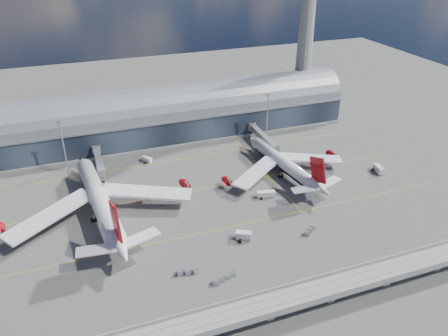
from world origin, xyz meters
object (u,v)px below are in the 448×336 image
object	(u,v)px
floodlight_mast_left	(63,145)
cargo_train_1	(225,278)
airliner_right	(284,164)
service_truck_2	(266,194)
service_truck_3	(378,169)
cargo_train_2	(310,230)
floodlight_mast_right	(267,116)
service_truck_1	(244,236)
cargo_train_0	(188,272)
airliner_left	(100,202)
service_truck_5	(147,159)
service_truck_4	(286,167)
control_tower	(307,26)

from	to	relation	value
floodlight_mast_left	cargo_train_1	world-z (taller)	floodlight_mast_left
airliner_right	service_truck_2	world-z (taller)	airliner_right
service_truck_3	cargo_train_2	world-z (taller)	service_truck_3
floodlight_mast_right	service_truck_2	distance (m)	57.18
airliner_right	service_truck_1	xyz separation A→B (m)	(-35.33, -37.96, -3.55)
floodlight_mast_left	service_truck_2	size ratio (longest dim) A/B	3.29
cargo_train_2	airliner_right	bearing A→B (deg)	18.79
cargo_train_0	cargo_train_1	xyz separation A→B (m)	(10.31, -6.74, -0.10)
service_truck_2	floodlight_mast_left	bearing A→B (deg)	69.63
floodlight_mast_left	floodlight_mast_right	size ratio (longest dim) A/B	1.00
service_truck_2	airliner_left	bearing A→B (deg)	95.47
cargo_train_0	service_truck_3	bearing A→B (deg)	-83.34
service_truck_2	cargo_train_2	world-z (taller)	service_truck_2
floodlight_mast_left	service_truck_5	bearing A→B (deg)	-3.90
service_truck_4	cargo_train_1	size ratio (longest dim) A/B	0.58
floodlight_mast_right	service_truck_2	xyz separation A→B (m)	(-23.61, -50.63, -12.21)
control_tower	service_truck_3	distance (m)	91.89
airliner_left	service_truck_3	distance (m)	123.51
service_truck_1	service_truck_3	xyz separation A→B (m)	(76.99, 24.59, -0.00)
service_truck_5	cargo_train_0	distance (m)	81.78
airliner_left	control_tower	bearing A→B (deg)	23.41
floodlight_mast_left	airliner_left	xyz separation A→B (m)	(10.70, -41.76, -6.81)
service_truck_5	cargo_train_2	distance (m)	88.38
control_tower	service_truck_1	bearing A→B (deg)	-127.54
service_truck_3	service_truck_5	distance (m)	108.41
service_truck_2	service_truck_4	bearing A→B (deg)	-32.48
airliner_right	service_truck_4	distance (m)	5.42
airliner_left	airliner_right	distance (m)	81.76
service_truck_4	cargo_train_2	world-z (taller)	service_truck_4
service_truck_4	cargo_train_1	distance (m)	77.80
floodlight_mast_right	service_truck_3	distance (m)	60.82
airliner_left	service_truck_1	world-z (taller)	airliner_left
floodlight_mast_right	cargo_train_0	xyz separation A→B (m)	(-66.97, -84.18, -12.75)
airliner_left	cargo_train_1	size ratio (longest dim) A/B	8.68
service_truck_2	airliner_right	bearing A→B (deg)	-33.48
airliner_right	service_truck_5	world-z (taller)	airliner_right
cargo_train_2	control_tower	bearing A→B (deg)	6.16
control_tower	airliner_right	bearing A→B (deg)	-123.89
cargo_train_2	airliner_left	bearing A→B (deg)	95.67
floodlight_mast_left	service_truck_2	distance (m)	92.46
control_tower	service_truck_2	distance (m)	110.18
airliner_left	floodlight_mast_left	bearing A→B (deg)	98.48
floodlight_mast_left	cargo_train_2	distance (m)	113.70
service_truck_1	service_truck_3	distance (m)	80.82
service_truck_1	service_truck_5	size ratio (longest dim) A/B	1.11
control_tower	service_truck_2	world-z (taller)	control_tower
service_truck_3	service_truck_4	xyz separation A→B (m)	(-39.06, 16.45, -0.06)
floodlight_mast_right	cargo_train_1	world-z (taller)	floodlight_mast_right
airliner_left	cargo_train_2	size ratio (longest dim) A/B	11.97
airliner_right	service_truck_3	size ratio (longest dim) A/B	9.28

